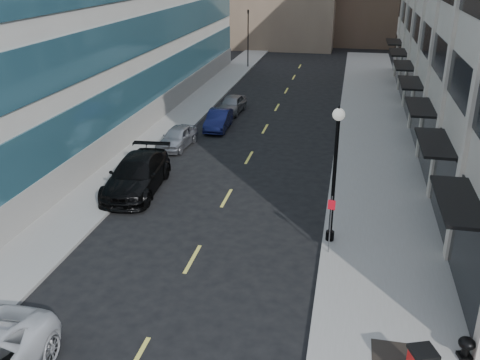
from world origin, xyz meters
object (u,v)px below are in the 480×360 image
at_px(traffic_signal, 248,13).
at_px(car_blue_sedan, 219,120).
at_px(car_black_pickup, 137,175).
at_px(urn_planter, 466,346).
at_px(lamppost, 335,164).
at_px(sign_post, 331,217).
at_px(car_grey_sedan, 232,104).
at_px(car_silver_sedan, 178,137).

distance_m(traffic_signal, car_blue_sedan, 23.34).
xyz_separation_m(car_black_pickup, urn_planter, (14.31, -10.00, -0.31)).
xyz_separation_m(lamppost, sign_post, (0.00, -1.07, -1.83)).
xyz_separation_m(lamppost, urn_planter, (4.30, -6.44, -3.00)).
xyz_separation_m(traffic_signal, lamppost, (10.80, -37.56, -2.15)).
relative_size(car_blue_sedan, sign_post, 1.62).
bearing_deg(car_grey_sedan, car_blue_sedan, -85.99).
bearing_deg(car_silver_sedan, traffic_signal, 96.27).
distance_m(car_grey_sedan, lamppost, 21.22).
distance_m(car_grey_sedan, sign_post, 22.03).
bearing_deg(urn_planter, traffic_signal, 108.94).
bearing_deg(car_blue_sedan, sign_post, -64.02).
height_order(car_blue_sedan, urn_planter, car_blue_sedan).
height_order(traffic_signal, lamppost, traffic_signal).
bearing_deg(sign_post, lamppost, 101.88).
distance_m(traffic_signal, car_black_pickup, 34.35).
xyz_separation_m(traffic_signal, car_grey_sedan, (2.30, -18.33, -5.04)).
bearing_deg(traffic_signal, car_silver_sedan, -88.51).
relative_size(traffic_signal, car_grey_sedan, 1.76).
height_order(traffic_signal, car_grey_sedan, traffic_signal).
relative_size(car_black_pickup, sign_post, 2.43).
xyz_separation_m(traffic_signal, urn_planter, (15.10, -44.00, -5.15)).
relative_size(car_blue_sedan, lamppost, 0.69).
relative_size(car_black_pickup, car_grey_sedan, 1.53).
bearing_deg(car_blue_sedan, urn_planter, -61.11).
xyz_separation_m(car_silver_sedan, sign_post, (10.10, -11.62, 1.08)).
xyz_separation_m(car_grey_sedan, urn_planter, (12.80, -25.67, -0.10)).
relative_size(car_black_pickup, car_blue_sedan, 1.50).
height_order(car_blue_sedan, sign_post, sign_post).
relative_size(car_black_pickup, urn_planter, 8.72).
height_order(car_black_pickup, car_blue_sedan, car_black_pickup).
relative_size(car_black_pickup, car_silver_sedan, 1.54).
height_order(car_silver_sedan, car_grey_sedan, car_grey_sedan).
xyz_separation_m(sign_post, urn_planter, (4.30, -5.38, -1.17)).
bearing_deg(lamppost, car_silver_sedan, 133.74).
relative_size(car_silver_sedan, car_blue_sedan, 0.97).
bearing_deg(car_blue_sedan, lamppost, -62.34).
distance_m(car_black_pickup, car_grey_sedan, 15.74).
bearing_deg(urn_planter, car_grey_sedan, 116.50).
relative_size(car_silver_sedan, urn_planter, 5.64).
xyz_separation_m(car_silver_sedan, urn_planter, (14.40, -17.00, -0.10)).
bearing_deg(car_grey_sedan, sign_post, -63.27).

